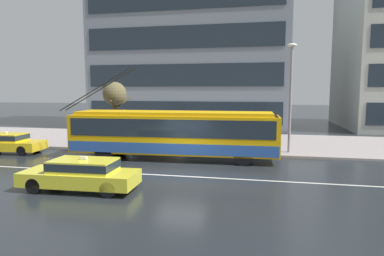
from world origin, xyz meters
name	(u,v)px	position (x,y,z in m)	size (l,w,h in m)	color
ground_plane	(181,170)	(0.00, 0.00, 0.00)	(160.00, 160.00, 0.00)	#20252A
sidewalk_slab	(209,141)	(0.00, 9.24, 0.07)	(80.00, 10.00, 0.14)	gray
lane_centre_line	(175,176)	(0.00, -1.20, 0.00)	(72.00, 0.14, 0.01)	silver
trolleybus	(174,133)	(-1.07, 2.64, 1.55)	(13.08, 2.95, 5.35)	#EAA90B
taxi_oncoming_near	(81,173)	(-3.12, -4.17, 0.70)	(4.73, 1.90, 1.39)	yellow
taxi_queued_behind_bus	(7,142)	(-12.07, 2.24, 0.70)	(4.60, 2.14, 1.39)	yellow
bus_shelter	(159,120)	(-3.05, 6.10, 1.96)	(3.79, 1.72, 2.41)	gray
pedestrian_at_shelter	(214,125)	(0.88, 5.52, 1.73)	(1.51, 1.51, 1.96)	#2A2A30
pedestrian_approaching_curb	(144,125)	(-3.92, 5.49, 1.69)	(0.99, 0.99, 1.96)	navy
street_lamp	(291,89)	(5.69, 5.42, 4.12)	(0.60, 0.32, 6.74)	gray
street_tree_bare	(115,95)	(-6.40, 6.30, 3.66)	(1.74, 1.80, 4.49)	brown
office_tower_corner_left	(194,11)	(-3.47, 20.32, 12.51)	(20.09, 11.61, 25.00)	gray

